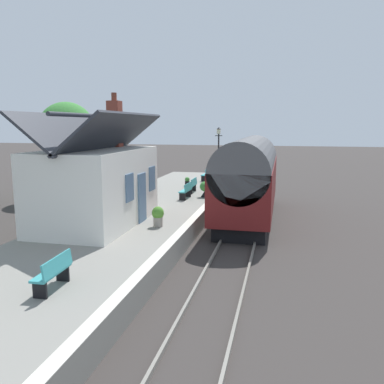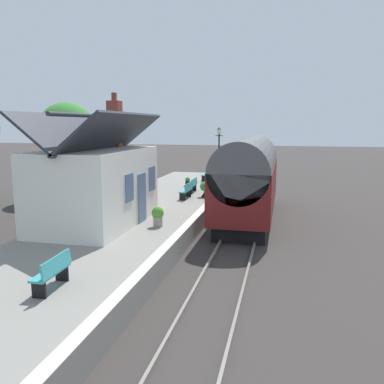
# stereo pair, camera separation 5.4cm
# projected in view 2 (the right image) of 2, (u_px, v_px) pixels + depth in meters

# --- Properties ---
(ground_plane) EXTENTS (160.00, 160.00, 0.00)m
(ground_plane) POSITION_uv_depth(u_px,v_px,m) (223.00, 231.00, 19.11)
(ground_plane) COLOR #383330
(platform) EXTENTS (32.00, 5.84, 0.84)m
(platform) POSITION_uv_depth(u_px,v_px,m) (145.00, 218.00, 19.90)
(platform) COLOR gray
(platform) RESTS_ON ground
(platform_edge_coping) EXTENTS (32.00, 0.36, 0.02)m
(platform_edge_coping) POSITION_uv_depth(u_px,v_px,m) (199.00, 212.00, 19.23)
(platform_edge_coping) COLOR beige
(platform_edge_coping) RESTS_ON platform
(rail_near) EXTENTS (52.00, 0.08, 0.14)m
(rail_near) POSITION_uv_depth(u_px,v_px,m) (258.00, 231.00, 18.75)
(rail_near) COLOR gray
(rail_near) RESTS_ON ground
(rail_far) EXTENTS (52.00, 0.08, 0.14)m
(rail_far) POSITION_uv_depth(u_px,v_px,m) (227.00, 230.00, 19.06)
(rail_far) COLOR gray
(rail_far) RESTS_ON ground
(train) EXTENTS (10.69, 2.73, 4.32)m
(train) POSITION_uv_depth(u_px,v_px,m) (249.00, 178.00, 21.31)
(train) COLOR black
(train) RESTS_ON ground
(station_building) EXTENTS (6.58, 3.65, 5.57)m
(station_building) POSITION_uv_depth(u_px,v_px,m) (97.00, 184.00, 16.80)
(station_building) COLOR white
(station_building) RESTS_ON platform
(bench_mid_platform) EXTENTS (1.42, 0.49, 0.88)m
(bench_mid_platform) POSITION_uv_depth(u_px,v_px,m) (186.00, 190.00, 22.75)
(bench_mid_platform) COLOR teal
(bench_mid_platform) RESTS_ON platform
(bench_platform_end) EXTENTS (1.42, 0.49, 0.88)m
(bench_platform_end) POSITION_uv_depth(u_px,v_px,m) (53.00, 271.00, 10.18)
(bench_platform_end) COLOR teal
(bench_platform_end) RESTS_ON platform
(bench_by_lamp) EXTENTS (1.41, 0.48, 0.88)m
(bench_by_lamp) POSITION_uv_depth(u_px,v_px,m) (207.00, 174.00, 30.13)
(bench_by_lamp) COLOR teal
(bench_by_lamp) RESTS_ON platform
(bench_near_building) EXTENTS (1.40, 0.44, 0.88)m
(bench_near_building) POSITION_uv_depth(u_px,v_px,m) (193.00, 185.00, 24.80)
(bench_near_building) COLOR teal
(bench_near_building) RESTS_ON platform
(planter_under_sign) EXTENTS (0.49, 0.49, 0.84)m
(planter_under_sign) POSITION_uv_depth(u_px,v_px,m) (158.00, 216.00, 16.50)
(planter_under_sign) COLOR gray
(planter_under_sign) RESTS_ON platform
(planter_bench_left) EXTENTS (0.32, 0.32, 0.61)m
(planter_bench_left) POSITION_uv_depth(u_px,v_px,m) (188.00, 182.00, 27.48)
(planter_bench_left) COLOR black
(planter_bench_left) RESTS_ON platform
(planter_corner_building) EXTENTS (0.63, 0.63, 0.96)m
(planter_corner_building) POSITION_uv_depth(u_px,v_px,m) (205.00, 189.00, 23.29)
(planter_corner_building) COLOR black
(planter_corner_building) RESTS_ON platform
(lamp_post_platform) EXTENTS (0.32, 0.50, 3.98)m
(lamp_post_platform) POSITION_uv_depth(u_px,v_px,m) (219.00, 145.00, 27.71)
(lamp_post_platform) COLOR black
(lamp_post_platform) RESTS_ON platform
(station_sign_board) EXTENTS (0.96, 0.06, 1.57)m
(station_sign_board) POSITION_uv_depth(u_px,v_px,m) (211.00, 170.00, 26.56)
(station_sign_board) COLOR black
(station_sign_board) RESTS_ON platform
(tree_mid_background) EXTENTS (3.60, 3.77, 6.48)m
(tree_mid_background) POSITION_uv_depth(u_px,v_px,m) (67.00, 130.00, 26.74)
(tree_mid_background) COLOR #4C3828
(tree_mid_background) RESTS_ON ground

